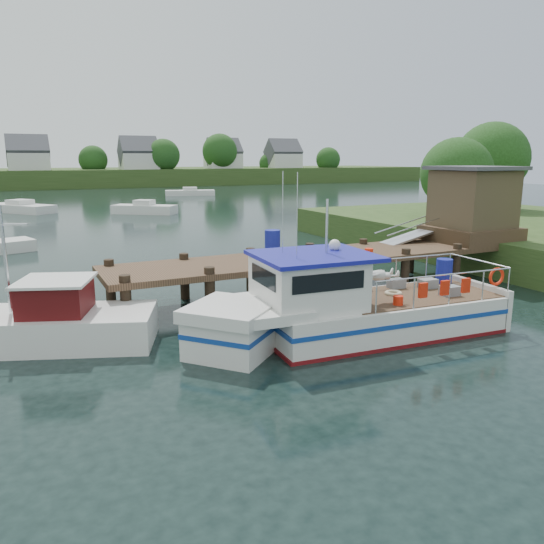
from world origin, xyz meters
name	(u,v)px	position (x,y,z in m)	size (l,w,h in m)	color
ground_plane	(279,297)	(0.00, 0.00, 0.00)	(160.00, 160.00, 0.00)	black
far_shore	(61,174)	(0.01, 82.37, 2.10)	(140.00, 42.55, 9.22)	#364F20
dock	(425,224)	(6.51, 0.01, 2.24)	(16.60, 3.00, 4.78)	#4B3523
lobster_boat	(346,309)	(-0.32, -4.63, 0.82)	(9.40, 3.28, 4.50)	silver
work_boat	(28,324)	(-8.07, -1.48, 0.58)	(6.88, 4.08, 3.68)	silver
moored_far	(190,192)	(12.94, 51.03, 0.40)	(6.63, 3.65, 1.07)	silver
moored_b	(144,209)	(2.29, 30.44, 0.45)	(5.47, 4.90, 1.22)	silver
moored_c	(365,216)	(16.72, 18.02, 0.35)	(6.13, 5.01, 0.95)	silver
moored_d	(21,208)	(-7.40, 36.52, 0.43)	(5.91, 6.82, 1.15)	silver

